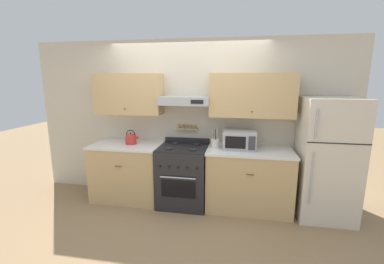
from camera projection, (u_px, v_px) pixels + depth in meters
The scene contains 9 objects.
ground_plane at pixel (179, 213), 3.78m from camera, with size 16.00×16.00×0.00m, color #937551.
wall_back at pixel (189, 112), 4.12m from camera, with size 5.20×0.46×2.55m.
counter_left at pixel (128, 171), 4.18m from camera, with size 1.10×0.69×0.92m.
counter_right at pixel (249, 179), 3.85m from camera, with size 1.25×0.69×0.92m.
stove_range at pixel (183, 175), 4.00m from camera, with size 0.74×0.72×0.99m.
refrigerator at pixel (327, 159), 3.56m from camera, with size 0.74×0.72×1.70m.
tea_kettle at pixel (131, 138), 4.09m from camera, with size 0.22×0.17×0.23m.
microwave at pixel (239, 140), 3.80m from camera, with size 0.48×0.37×0.27m.
utensil_crock at pixel (215, 143), 3.86m from camera, with size 0.13×0.13×0.29m.
Camera 1 is at (0.81, -3.37, 1.93)m, focal length 24.00 mm.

